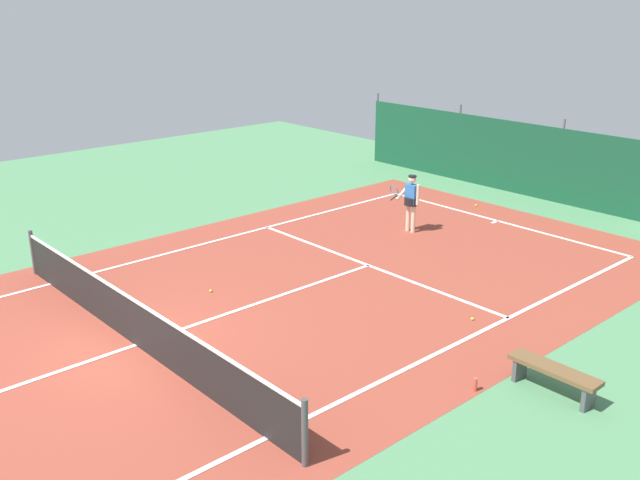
% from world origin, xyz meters
% --- Properties ---
extents(ground_plane, '(36.00, 36.00, 0.00)m').
position_xyz_m(ground_plane, '(0.00, 0.00, 0.00)').
color(ground_plane, '#4C8456').
extents(court_surface, '(11.02, 26.60, 0.01)m').
position_xyz_m(court_surface, '(0.00, 0.00, 0.00)').
color(court_surface, brown).
rests_on(court_surface, ground).
extents(tennis_net, '(10.12, 0.10, 1.10)m').
position_xyz_m(tennis_net, '(0.00, 0.00, 0.51)').
color(tennis_net, black).
rests_on(tennis_net, ground).
extents(back_fence, '(16.30, 0.98, 2.70)m').
position_xyz_m(back_fence, '(-0.00, 15.52, 0.67)').
color(back_fence, '#14472D').
rests_on(back_fence, ground).
extents(tennis_player, '(0.72, 0.75, 1.64)m').
position_xyz_m(tennis_player, '(-1.12, 9.21, 0.96)').
color(tennis_player, beige).
rests_on(tennis_player, ground).
extents(tennis_ball_near_player, '(0.07, 0.07, 0.07)m').
position_xyz_m(tennis_ball_near_player, '(3.65, 5.76, 0.03)').
color(tennis_ball_near_player, '#CCDB33').
rests_on(tennis_ball_near_player, ground).
extents(tennis_ball_midcourt, '(0.07, 0.07, 0.07)m').
position_xyz_m(tennis_ball_midcourt, '(-1.22, 2.53, 0.03)').
color(tennis_ball_midcourt, '#CCDB33').
rests_on(tennis_ball_midcourt, ground).
extents(tennis_ball_by_sideline, '(0.07, 0.07, 0.07)m').
position_xyz_m(tennis_ball_by_sideline, '(-1.40, 12.71, 0.03)').
color(tennis_ball_by_sideline, '#CCDB33').
rests_on(tennis_ball_by_sideline, ground).
extents(courtside_bench, '(1.60, 0.40, 0.49)m').
position_xyz_m(courtside_bench, '(6.31, 4.43, 0.37)').
color(courtside_bench, brown).
rests_on(courtside_bench, ground).
extents(water_bottle, '(0.08, 0.08, 0.24)m').
position_xyz_m(water_bottle, '(5.39, 3.51, 0.12)').
color(water_bottle, '#D84C38').
rests_on(water_bottle, ground).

